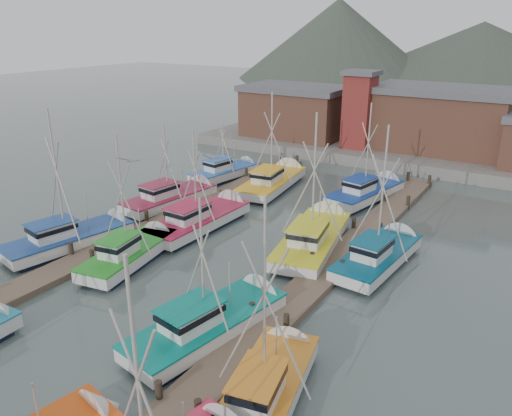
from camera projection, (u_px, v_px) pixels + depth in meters
The scene contains 21 objects.
ground at pixel (187, 278), 30.40m from camera, with size 260.00×260.00×0.00m, color #475552.
dock_left at pixel (148, 229), 37.02m from camera, with size 2.30×46.00×1.50m.
dock_right at pixel (320, 277), 30.07m from camera, with size 2.30×46.00×1.50m.
quay at pixel (384, 148), 59.62m from camera, with size 44.00×16.00×1.20m, color gray.
shed_left at pixel (296, 111), 62.18m from camera, with size 12.72×8.48×6.20m.
shed_center at pixel (440, 118), 55.21m from camera, with size 14.84×9.54×6.90m.
lookout_tower at pixel (359, 109), 55.70m from camera, with size 3.60×3.60×8.50m.
distant_hills at pixel (441, 81), 134.21m from camera, with size 175.00×140.00×42.00m.
boat_4 at pixel (134, 251), 32.35m from camera, with size 3.84×8.57×9.19m.
boat_5 at pixel (216, 320), 24.86m from camera, with size 4.43×9.71×8.17m.
boat_6 at pixel (76, 237), 34.52m from camera, with size 4.59×9.59×10.45m.
boat_7 at pixel (269, 385), 20.42m from camera, with size 4.10×8.53×9.75m.
boat_8 at pixel (203, 218), 37.86m from camera, with size 3.50×9.92×8.45m.
boat_9 at pixel (315, 237), 34.59m from camera, with size 5.06×10.78×10.39m.
boat_10 at pixel (175, 197), 42.54m from camera, with size 3.94×9.49×7.90m.
boat_11 at pixel (381, 254), 31.95m from camera, with size 3.96×9.05×9.88m.
boat_12 at pixel (275, 180), 46.90m from camera, with size 4.35×10.48×9.94m.
boat_13 at pixel (369, 191), 43.86m from camera, with size 4.53×9.59×9.29m.
boat_14 at pixel (228, 172), 49.75m from camera, with size 3.82×8.49×6.80m.
gull_near at pixel (128, 161), 27.88m from camera, with size 1.50×0.66×0.24m.
gull_far at pixel (212, 158), 29.55m from camera, with size 1.55×0.63×0.24m.
Camera 1 is at (17.89, -20.67, 14.60)m, focal length 35.00 mm.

